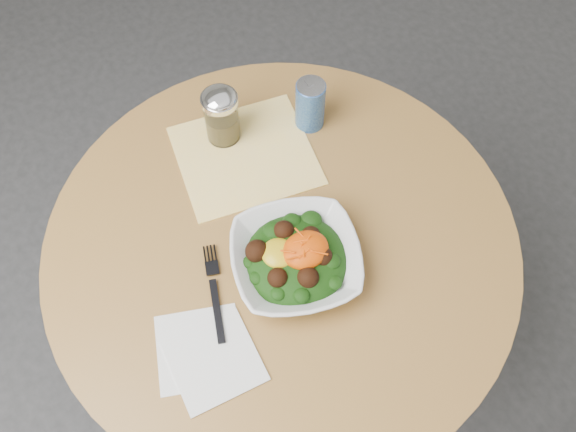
# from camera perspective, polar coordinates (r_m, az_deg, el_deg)

# --- Properties ---
(ground) EXTENTS (6.00, 6.00, 0.00)m
(ground) POSITION_cam_1_polar(r_m,az_deg,el_deg) (1.91, -0.38, -12.78)
(ground) COLOR #2D2D30
(ground) RESTS_ON ground
(table) EXTENTS (0.90, 0.90, 0.75)m
(table) POSITION_cam_1_polar(r_m,az_deg,el_deg) (1.39, -0.51, -5.97)
(table) COLOR black
(table) RESTS_ON ground
(cloth_napkin) EXTENTS (0.31, 0.29, 0.00)m
(cloth_napkin) POSITION_cam_1_polar(r_m,az_deg,el_deg) (1.31, -3.82, 5.39)
(cloth_napkin) COLOR #FAB60D
(cloth_napkin) RESTS_ON table
(paper_napkins) EXTENTS (0.19, 0.20, 0.00)m
(paper_napkins) POSITION_cam_1_polar(r_m,az_deg,el_deg) (1.13, -7.24, -12.12)
(paper_napkins) COLOR silver
(paper_napkins) RESTS_ON table
(salad_bowl) EXTENTS (0.30, 0.30, 0.09)m
(salad_bowl) POSITION_cam_1_polar(r_m,az_deg,el_deg) (1.16, 0.71, -3.83)
(salad_bowl) COLOR silver
(salad_bowl) RESTS_ON table
(fork) EXTENTS (0.09, 0.19, 0.00)m
(fork) POSITION_cam_1_polar(r_m,az_deg,el_deg) (1.17, -6.56, -6.48)
(fork) COLOR black
(fork) RESTS_ON table
(spice_shaker) EXTENTS (0.07, 0.07, 0.13)m
(spice_shaker) POSITION_cam_1_polar(r_m,az_deg,el_deg) (1.30, -5.94, 8.85)
(spice_shaker) COLOR silver
(spice_shaker) RESTS_ON table
(beverage_can) EXTENTS (0.06, 0.06, 0.12)m
(beverage_can) POSITION_cam_1_polar(r_m,az_deg,el_deg) (1.32, 1.98, 9.88)
(beverage_can) COLOR navy
(beverage_can) RESTS_ON table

